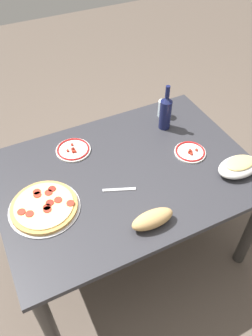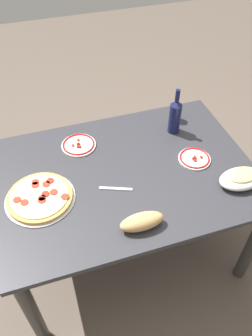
# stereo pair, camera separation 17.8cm
# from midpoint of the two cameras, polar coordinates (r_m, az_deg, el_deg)

# --- Properties ---
(ground_plane) EXTENTS (8.00, 8.00, 0.00)m
(ground_plane) POSITION_cam_midpoint_polar(r_m,az_deg,el_deg) (2.38, -2.20, -12.86)
(ground_plane) COLOR brown
(ground_plane) RESTS_ON ground
(dining_table) EXTENTS (1.37, 0.97, 0.72)m
(dining_table) POSITION_cam_midpoint_polar(r_m,az_deg,el_deg) (1.88, -2.71, -3.05)
(dining_table) COLOR #2D2D33
(dining_table) RESTS_ON ground
(pepperoni_pizza) EXTENTS (0.35, 0.35, 0.03)m
(pepperoni_pizza) POSITION_cam_midpoint_polar(r_m,az_deg,el_deg) (1.70, -16.58, -6.43)
(pepperoni_pizza) COLOR #B7B7BC
(pepperoni_pizza) RESTS_ON dining_table
(baked_pasta_dish) EXTENTS (0.24, 0.15, 0.08)m
(baked_pasta_dish) POSITION_cam_midpoint_polar(r_m,az_deg,el_deg) (1.85, 15.90, 0.19)
(baked_pasta_dish) COLOR white
(baked_pasta_dish) RESTS_ON dining_table
(wine_bottle) EXTENTS (0.07, 0.07, 0.29)m
(wine_bottle) POSITION_cam_midpoint_polar(r_m,az_deg,el_deg) (2.02, 4.16, 9.34)
(wine_bottle) COLOR #141942
(wine_bottle) RESTS_ON dining_table
(water_glass) EXTENTS (0.06, 0.06, 0.11)m
(water_glass) POSITION_cam_midpoint_polar(r_m,az_deg,el_deg) (2.15, 3.83, 9.88)
(water_glass) COLOR silver
(water_glass) RESTS_ON dining_table
(side_plate_near) EXTENTS (0.18, 0.18, 0.02)m
(side_plate_near) POSITION_cam_midpoint_polar(r_m,az_deg,el_deg) (1.92, 8.17, 2.58)
(side_plate_near) COLOR white
(side_plate_near) RESTS_ON dining_table
(side_plate_far) EXTENTS (0.20, 0.20, 0.02)m
(side_plate_far) POSITION_cam_midpoint_polar(r_m,az_deg,el_deg) (1.95, -11.49, 2.93)
(side_plate_far) COLOR white
(side_plate_far) RESTS_ON dining_table
(bread_loaf) EXTENTS (0.21, 0.09, 0.08)m
(bread_loaf) POSITION_cam_midpoint_polar(r_m,az_deg,el_deg) (1.56, 1.20, -8.80)
(bread_loaf) COLOR tan
(bread_loaf) RESTS_ON dining_table
(fork_right) EXTENTS (0.16, 0.08, 0.00)m
(fork_right) POSITION_cam_midpoint_polar(r_m,az_deg,el_deg) (1.72, -4.12, -3.80)
(fork_right) COLOR #B7B7BC
(fork_right) RESTS_ON dining_table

